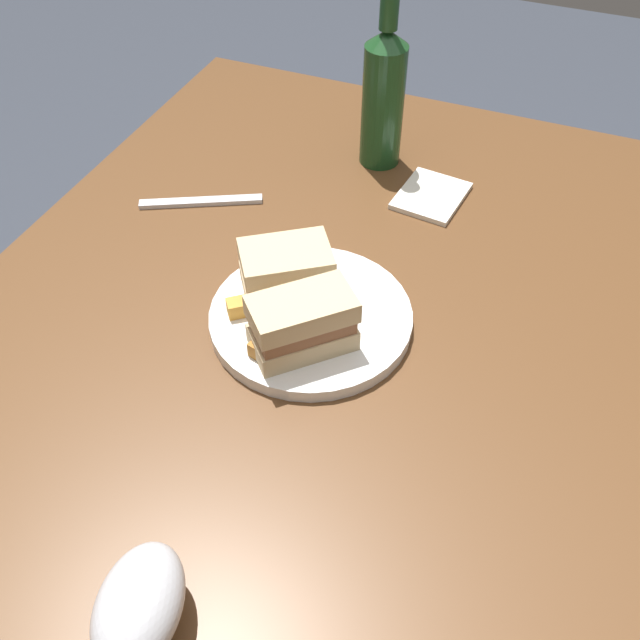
{
  "coord_description": "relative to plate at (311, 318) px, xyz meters",
  "views": [
    {
      "loc": [
        0.52,
        0.2,
        1.37
      ],
      "look_at": [
        -0.02,
        -0.02,
        0.76
      ],
      "focal_mm": 40.05,
      "sensor_mm": 36.0,
      "label": 1
    }
  ],
  "objects": [
    {
      "name": "ground_plane",
      "position": [
        0.04,
        0.04,
        -0.74
      ],
      "size": [
        6.0,
        6.0,
        0.0
      ],
      "primitive_type": "plane",
      "color": "#333842"
    },
    {
      "name": "dining_table",
      "position": [
        0.04,
        0.04,
        -0.37
      ],
      "size": [
        1.25,
        0.96,
        0.73
      ],
      "primitive_type": "cube",
      "color": "brown",
      "rests_on": "ground"
    },
    {
      "name": "plate",
      "position": [
        0.0,
        0.0,
        0.0
      ],
      "size": [
        0.25,
        0.25,
        0.02
      ],
      "primitive_type": "cylinder",
      "color": "white",
      "rests_on": "dining_table"
    },
    {
      "name": "sandwich_half_left",
      "position": [
        -0.03,
        -0.04,
        0.04
      ],
      "size": [
        0.12,
        0.13,
        0.06
      ],
      "color": "#CCB284",
      "rests_on": "plate"
    },
    {
      "name": "sandwich_half_right",
      "position": [
        0.05,
        0.01,
        0.05
      ],
      "size": [
        0.13,
        0.13,
        0.07
      ],
      "color": "#CCB284",
      "rests_on": "plate"
    },
    {
      "name": "potato_wedge_front",
      "position": [
        0.07,
        -0.03,
        0.02
      ],
      "size": [
        0.05,
        0.03,
        0.02
      ],
      "primitive_type": "cube",
      "rotation": [
        0.0,
        0.0,
        2.89
      ],
      "color": "#AD702D",
      "rests_on": "plate"
    },
    {
      "name": "potato_wedge_middle",
      "position": [
        0.03,
        -0.07,
        0.02
      ],
      "size": [
        0.05,
        0.05,
        0.02
      ],
      "primitive_type": "cube",
      "rotation": [
        0.0,
        0.0,
        5.39
      ],
      "color": "gold",
      "rests_on": "plate"
    },
    {
      "name": "potato_wedge_back",
      "position": [
        0.02,
        -0.05,
        0.02
      ],
      "size": [
        0.05,
        0.05,
        0.02
      ],
      "primitive_type": "cube",
      "rotation": [
        0.0,
        0.0,
        4.0
      ],
      "color": "#AD702D",
      "rests_on": "plate"
    },
    {
      "name": "potato_wedge_left_edge",
      "position": [
        -0.02,
        -0.07,
        0.02
      ],
      "size": [
        0.05,
        0.03,
        0.02
      ],
      "primitive_type": "cube",
      "rotation": [
        0.0,
        0.0,
        2.97
      ],
      "color": "#AD702D",
      "rests_on": "plate"
    },
    {
      "name": "gravy_boat",
      "position": [
        0.4,
        0.01,
        0.04
      ],
      "size": [
        0.13,
        0.1,
        0.07
      ],
      "color": "#B7B7BC",
      "rests_on": "dining_table"
    },
    {
      "name": "cider_bottle",
      "position": [
        -0.37,
        -0.04,
        0.11
      ],
      "size": [
        0.06,
        0.06,
        0.29
      ],
      "color": "#19421E",
      "rests_on": "dining_table"
    },
    {
      "name": "napkin",
      "position": [
        -0.3,
        0.07,
        -0.0
      ],
      "size": [
        0.12,
        0.1,
        0.01
      ],
      "primitive_type": "cube",
      "rotation": [
        0.0,
        0.0,
        -0.12
      ],
      "color": "silver",
      "rests_on": "dining_table"
    },
    {
      "name": "fork",
      "position": [
        -0.16,
        -0.24,
        -0.01
      ],
      "size": [
        0.1,
        0.17,
        0.01
      ],
      "primitive_type": "cube",
      "rotation": [
        0.0,
        0.0,
        2.04
      ],
      "color": "silver",
      "rests_on": "dining_table"
    }
  ]
}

